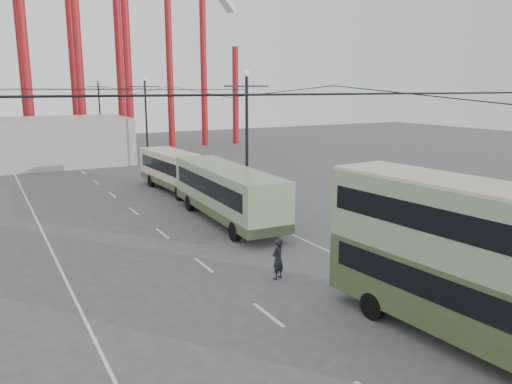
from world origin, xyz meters
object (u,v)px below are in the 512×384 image
single_decker_cream (176,170)px  pedestrian (278,259)px  double_decker_bus (466,256)px  single_decker_green (227,191)px

single_decker_cream → pedestrian: 20.27m
double_decker_bus → single_decker_green: 17.41m
pedestrian → single_decker_cream: bearing=-121.9°
single_decker_cream → pedestrian: single_decker_cream is taller
single_decker_cream → pedestrian: (-2.73, -20.07, -0.84)m
single_decker_green → double_decker_bus: bearing=-86.7°
double_decker_bus → single_decker_green: (-0.06, 17.38, -1.07)m
single_decker_cream → pedestrian: bearing=-99.9°
single_decker_green → single_decker_cream: 10.35m
single_decker_cream → pedestrian: size_ratio=5.53×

